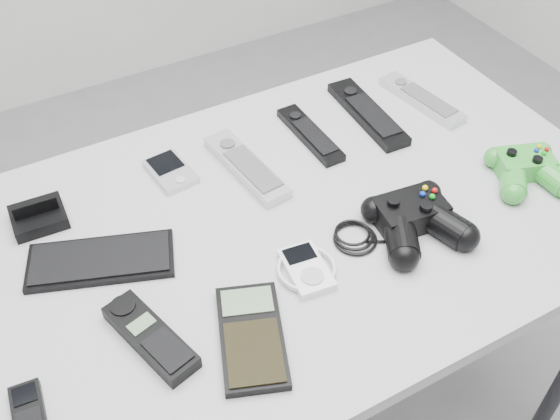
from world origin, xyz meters
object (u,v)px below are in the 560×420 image
remote_silver_a (246,166)px  remote_black_b (368,113)px  desk (305,238)px  mp3_player (306,269)px  controller_green (527,167)px  pda (171,171)px  remote_black_a (310,134)px  remote_silver_b (422,99)px  controller_black (415,217)px  pda_keyboard (101,260)px  cordless_handset (150,336)px  calculator (252,336)px  mobile_phone (28,413)px

remote_silver_a → remote_black_b: remote_silver_a is taller
desk → mp3_player: mp3_player is taller
mp3_player → controller_green: controller_green is taller
pda → remote_black_a: 0.28m
remote_silver_a → remote_silver_b: (0.41, 0.02, -0.00)m
pda → mp3_player: bearing=-79.0°
remote_silver_a → controller_black: controller_black is taller
desk → controller_black: 0.20m
mp3_player → controller_green: size_ratio=0.68×
pda_keyboard → controller_green: (0.73, -0.17, 0.02)m
cordless_handset → mp3_player: cordless_handset is taller
pda_keyboard → controller_black: bearing=-0.3°
remote_silver_a → controller_green: 0.50m
calculator → mp3_player: size_ratio=1.79×
mobile_phone → cordless_handset: bearing=15.2°
remote_black_a → mp3_player: bearing=-122.5°
remote_silver_b → calculator: bearing=-157.2°
pda → calculator: (-0.03, -0.39, 0.00)m
remote_silver_b → mobile_phone: 0.93m
mp3_player → controller_green: bearing=7.1°
cordless_handset → controller_green: (0.72, 0.01, 0.01)m
mp3_player → mobile_phone: bearing=-168.6°
mobile_phone → controller_black: bearing=8.1°
cordless_handset → controller_green: 0.72m
remote_silver_a → remote_black_a: 0.15m
pda_keyboard → controller_black: size_ratio=0.84×
pda_keyboard → remote_black_a: 0.47m
remote_black_b → controller_green: controller_green is taller
calculator → controller_green: controller_green is taller
remote_black_b → controller_green: (0.15, -0.29, 0.01)m
remote_black_b → mobile_phone: remote_black_b is taller
pda → calculator: calculator is taller
cordless_handset → controller_black: size_ratio=0.61×
remote_black_b → calculator: size_ratio=1.29×
remote_silver_a → remote_black_a: size_ratio=1.15×
pda → desk: bearing=-56.9°
desk → mp3_player: 0.15m
remote_black_a → remote_black_b: bearing=-0.3°
pda_keyboard → pda: 0.23m
calculator → remote_black_a: bearing=69.9°
pda_keyboard → pda: bearing=59.3°
pda_keyboard → remote_silver_b: remote_silver_b is taller
pda_keyboard → remote_black_b: (0.59, 0.11, 0.00)m
desk → remote_black_a: bearing=57.5°
remote_black_b → calculator: remote_black_b is taller
remote_silver_b → cordless_handset: size_ratio=1.22×
remote_silver_b → controller_black: bearing=-138.1°
cordless_handset → calculator: bearing=-43.2°
remote_black_a → controller_green: size_ratio=1.27×
desk → remote_black_a: (0.11, 0.17, 0.07)m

